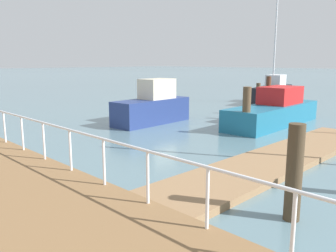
% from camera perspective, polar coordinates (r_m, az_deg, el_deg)
% --- Properties ---
extents(ground_plane, '(300.00, 300.00, 0.00)m').
position_cam_1_polar(ground_plane, '(16.34, -17.16, -0.92)').
color(ground_plane, slate).
extents(floating_dock, '(12.01, 2.00, 0.18)m').
position_cam_1_polar(floating_dock, '(11.49, 17.57, -5.23)').
color(floating_dock, '#93704C').
rests_on(floating_dock, ground_plane).
extents(boardwalk_railing, '(0.06, 30.75, 1.08)m').
position_cam_1_polar(boardwalk_railing, '(6.16, 1.18, -7.37)').
color(boardwalk_railing, white).
rests_on(boardwalk_railing, boardwalk).
extents(dock_piling_0, '(0.25, 0.25, 1.87)m').
position_cam_1_polar(dock_piling_0, '(21.18, 14.51, 4.31)').
color(dock_piling_0, brown).
rests_on(dock_piling_0, ground_plane).
extents(dock_piling_2, '(0.35, 0.35, 2.08)m').
position_cam_1_polar(dock_piling_2, '(15.05, 12.73, 2.35)').
color(dock_piling_2, brown).
rests_on(dock_piling_2, ground_plane).
extents(dock_piling_3, '(0.32, 0.32, 1.95)m').
position_cam_1_polar(dock_piling_3, '(7.28, 19.98, -7.23)').
color(dock_piling_3, '#473826').
rests_on(dock_piling_3, ground_plane).
extents(dock_piling_4, '(0.25, 0.25, 2.35)m').
position_cam_1_polar(dock_piling_4, '(19.10, 16.04, 4.31)').
color(dock_piling_4, '#473826').
rests_on(dock_piling_4, ground_plane).
extents(moored_boat_0, '(6.77, 2.13, 1.87)m').
position_cam_1_polar(moored_boat_0, '(18.06, 17.03, 2.35)').
color(moored_boat_0, '#1E6B8C').
rests_on(moored_boat_0, ground_plane).
extents(moored_boat_1, '(5.97, 2.59, 8.32)m').
position_cam_1_polar(moored_boat_1, '(27.58, 16.80, 5.33)').
color(moored_boat_1, black).
rests_on(moored_boat_1, ground_plane).
extents(moored_boat_3, '(4.44, 1.71, 2.24)m').
position_cam_1_polar(moored_boat_3, '(17.73, -2.52, 3.19)').
color(moored_boat_3, navy).
rests_on(moored_boat_3, ground_plane).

